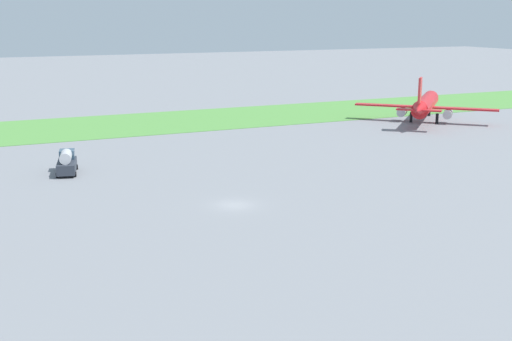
% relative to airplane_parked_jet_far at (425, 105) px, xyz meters
% --- Properties ---
extents(ground_plane, '(600.00, 600.00, 0.00)m').
position_rel_airplane_parked_jet_far_xyz_m(ground_plane, '(-58.35, -39.69, -3.61)').
color(ground_plane, gray).
extents(grass_taxiway_strip, '(360.00, 28.00, 0.08)m').
position_rel_airplane_parked_jet_far_xyz_m(grass_taxiway_strip, '(-58.35, 22.24, -3.57)').
color(grass_taxiway_strip, '#549342').
rests_on(grass_taxiway_strip, ground_plane).
extents(airplane_parked_jet_far, '(22.23, 22.49, 10.01)m').
position_rel_airplane_parked_jet_far_xyz_m(airplane_parked_jet_far, '(0.00, 0.00, 0.00)').
color(airplane_parked_jet_far, red).
rests_on(airplane_parked_jet_far, ground_plane).
extents(fuel_truck_midfield, '(3.73, 6.86, 3.29)m').
position_rel_airplane_parked_jet_far_xyz_m(fuel_truck_midfield, '(-73.25, -15.58, -2.02)').
color(fuel_truck_midfield, '#2D333D').
rests_on(fuel_truck_midfield, ground_plane).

